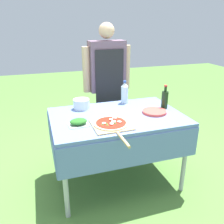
{
  "coord_description": "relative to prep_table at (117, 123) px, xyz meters",
  "views": [
    {
      "loc": [
        -0.71,
        -2.03,
        1.62
      ],
      "look_at": [
        -0.05,
        0.0,
        0.8
      ],
      "focal_mm": 38.0,
      "sensor_mm": 36.0,
      "label": 1
    }
  ],
  "objects": [
    {
      "name": "oil_bottle",
      "position": [
        0.54,
        0.03,
        0.18
      ],
      "size": [
        0.07,
        0.07,
        0.25
      ],
      "color": "black",
      "rests_on": "prep_table"
    },
    {
      "name": "ground_plane",
      "position": [
        0.0,
        0.0,
        -0.67
      ],
      "size": [
        12.0,
        12.0,
        0.0
      ],
      "primitive_type": "plane",
      "color": "#517F38"
    },
    {
      "name": "pizza_on_peel",
      "position": [
        -0.13,
        -0.22,
        0.1
      ],
      "size": [
        0.33,
        0.59,
        0.05
      ],
      "rotation": [
        0.0,
        0.0,
        0.01
      ],
      "color": "tan",
      "rests_on": "prep_table"
    },
    {
      "name": "prep_table",
      "position": [
        0.0,
        0.0,
        0.0
      ],
      "size": [
        1.29,
        0.85,
        0.76
      ],
      "color": "#607AB7",
      "rests_on": "ground"
    },
    {
      "name": "water_bottle",
      "position": [
        0.2,
        0.33,
        0.2
      ],
      "size": [
        0.08,
        0.08,
        0.25
      ],
      "color": "silver",
      "rests_on": "prep_table"
    },
    {
      "name": "herb_container",
      "position": [
        -0.4,
        -0.11,
        0.11
      ],
      "size": [
        0.19,
        0.15,
        0.06
      ],
      "rotation": [
        0.0,
        0.0,
        0.07
      ],
      "color": "silver",
      "rests_on": "prep_table"
    },
    {
      "name": "plate_stack",
      "position": [
        0.38,
        -0.06,
        0.1
      ],
      "size": [
        0.24,
        0.24,
        0.02
      ],
      "color": "#DB4C42",
      "rests_on": "prep_table"
    },
    {
      "name": "person_cook",
      "position": [
        0.12,
        0.72,
        0.28
      ],
      "size": [
        0.6,
        0.21,
        1.6
      ],
      "rotation": [
        0.0,
        0.0,
        3.17
      ],
      "color": "#70604C",
      "rests_on": "ground"
    },
    {
      "name": "mixing_tub",
      "position": [
        -0.29,
        0.3,
        0.14
      ],
      "size": [
        0.17,
        0.17,
        0.1
      ],
      "primitive_type": "cylinder",
      "color": "silver",
      "rests_on": "prep_table"
    }
  ]
}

